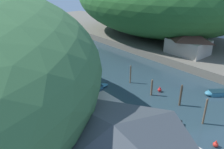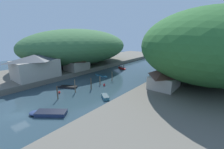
{
  "view_description": "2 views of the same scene",
  "coord_description": "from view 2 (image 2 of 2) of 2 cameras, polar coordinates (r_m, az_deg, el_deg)",
  "views": [
    {
      "loc": [
        -21.03,
        3.66,
        15.11
      ],
      "look_at": [
        -0.78,
        27.7,
        1.07
      ],
      "focal_mm": 35.0,
      "sensor_mm": 36.0,
      "label": 1
    },
    {
      "loc": [
        27.59,
        -8.17,
        13.46
      ],
      "look_at": [
        1.32,
        24.76,
        2.18
      ],
      "focal_mm": 24.0,
      "sensor_mm": 36.0,
      "label": 2
    }
  ],
  "objects": [
    {
      "name": "boat_near_quay",
      "position": [
        29.06,
        -23.6,
        -13.27
      ],
      "size": [
        6.32,
        5.47,
        0.64
      ],
      "rotation": [
        0.0,
        0.0,
        2.22
      ],
      "color": "navy",
      "rests_on": "water_surface"
    },
    {
      "name": "hillside_right",
      "position": [
        47.86,
        34.03,
        9.28
      ],
      "size": [
        33.55,
        46.97,
        18.7
      ],
      "color": "#2D662D",
      "rests_on": "right_bank"
    },
    {
      "name": "mooring_post_second",
      "position": [
        36.58,
        -13.94,
        -4.32
      ],
      "size": [
        0.22,
        0.22,
        3.25
      ],
      "color": "brown",
      "rests_on": "water_surface"
    },
    {
      "name": "person_on_quay",
      "position": [
        44.88,
        -31.23,
        -1.49
      ],
      "size": [
        0.24,
        0.39,
        1.69
      ],
      "rotation": [
        0.0,
        0.0,
        1.52
      ],
      "color": "#282D3D",
      "rests_on": "left_bank"
    },
    {
      "name": "boathouse_shed",
      "position": [
        53.56,
        -13.32,
        4.1
      ],
      "size": [
        6.64,
        7.46,
        4.4
      ],
      "color": "gray",
      "rests_on": "left_bank"
    },
    {
      "name": "hillside_left",
      "position": [
        65.6,
        -12.83,
        10.36
      ],
      "size": [
        33.66,
        47.12,
        14.29
      ],
      "color": "#3D6B3D",
      "rests_on": "left_bank"
    },
    {
      "name": "channel_buoy_far",
      "position": [
        37.59,
        -19.44,
        -6.39
      ],
      "size": [
        0.52,
        0.52,
        0.78
      ],
      "color": "red",
      "rests_on": "water_surface"
    },
    {
      "name": "waterfront_building",
      "position": [
        47.39,
        -27.03,
        2.89
      ],
      "size": [
        8.01,
        12.11,
        6.66
      ],
      "color": "#B2A899",
      "rests_on": "left_bank"
    },
    {
      "name": "mooring_post_nearest",
      "position": [
        34.05,
        -20.11,
        -6.51
      ],
      "size": [
        0.25,
        0.25,
        3.01
      ],
      "color": "#4C3D2D",
      "rests_on": "water_surface"
    },
    {
      "name": "boat_small_dinghy",
      "position": [
        60.89,
        3.98,
        2.55
      ],
      "size": [
        4.62,
        3.13,
        1.21
      ],
      "rotation": [
        0.0,
        0.0,
        4.25
      ],
      "color": "red",
      "rests_on": "water_surface"
    },
    {
      "name": "channel_buoy_near",
      "position": [
        40.52,
        -2.96,
        -3.94
      ],
      "size": [
        0.55,
        0.55,
        0.83
      ],
      "color": "red",
      "rests_on": "water_surface"
    },
    {
      "name": "boat_navy_launch",
      "position": [
        41.07,
        -16.96,
        -4.49
      ],
      "size": [
        5.37,
        3.88,
        0.45
      ],
      "rotation": [
        0.0,
        0.0,
        2.08
      ],
      "color": "black",
      "rests_on": "water_surface"
    },
    {
      "name": "mooring_post_farthest",
      "position": [
        44.44,
        0.01,
        -0.67
      ],
      "size": [
        0.21,
        0.21,
        2.9
      ],
      "color": "brown",
      "rests_on": "water_surface"
    },
    {
      "name": "left_bank",
      "position": [
        64.11,
        -13.75,
        3.1
      ],
      "size": [
        22.0,
        120.0,
        1.43
      ],
      "color": "#666056",
      "rests_on": "ground"
    },
    {
      "name": "right_bank",
      "position": [
        40.58,
        29.16,
        -5.29
      ],
      "size": [
        22.0,
        120.0,
        1.43
      ],
      "color": "#666056",
      "rests_on": "ground"
    },
    {
      "name": "mooring_post_fourth",
      "position": [
        41.41,
        -4.61,
        -2.25
      ],
      "size": [
        0.26,
        0.26,
        2.41
      ],
      "color": "brown",
      "rests_on": "water_surface"
    },
    {
      "name": "boat_red_skiff",
      "position": [
        33.3,
        -2.74,
        -8.24
      ],
      "size": [
        3.41,
        2.93,
        0.68
      ],
      "rotation": [
        0.0,
        0.0,
        0.94
      ],
      "color": "teal",
      "rests_on": "water_surface"
    },
    {
      "name": "water_surface",
      "position": [
        48.98,
        2.62,
        -0.97
      ],
      "size": [
        130.0,
        130.0,
        0.0
      ],
      "primitive_type": "plane",
      "color": "#283D47",
      "rests_on": "ground"
    },
    {
      "name": "mooring_post_middle",
      "position": [
        38.07,
        -7.99,
        -3.49
      ],
      "size": [
        0.28,
        0.28,
        2.95
      ],
      "color": "#4C3D2D",
      "rests_on": "water_surface"
    },
    {
      "name": "boat_cabin_cruiser",
      "position": [
        49.92,
        -3.83,
        -0.42
      ],
      "size": [
        5.68,
        2.1,
        0.44
      ],
      "rotation": [
        0.0,
        0.0,
        4.54
      ],
      "color": "teal",
      "rests_on": "water_surface"
    },
    {
      "name": "right_bank_cottage",
      "position": [
        36.6,
        19.4,
        -1.05
      ],
      "size": [
        5.97,
        7.7,
        4.72
      ],
      "color": "#B2A899",
      "rests_on": "right_bank"
    }
  ]
}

